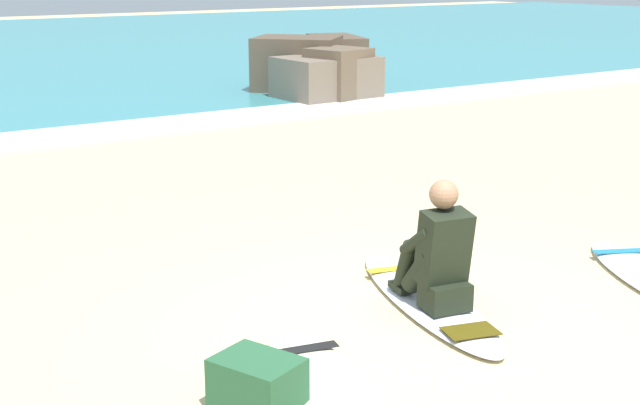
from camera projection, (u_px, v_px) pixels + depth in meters
name	position (u px, v px, depth m)	size (l,w,h in m)	color
ground_plane	(424.00, 330.00, 6.21)	(80.00, 80.00, 0.00)	beige
breaking_foam	(53.00, 137.00, 12.84)	(80.00, 0.90, 0.11)	white
surfboard_main	(427.00, 299.00, 6.68)	(1.12, 2.29, 0.08)	silver
surfer_seated	(438.00, 257.00, 6.41)	(0.46, 0.75, 0.95)	black
surfboard_spare_near	(336.00, 392.00, 5.24)	(0.94, 2.07, 0.08)	#EFE5C6
rock_outcrop_distant	(323.00, 71.00, 17.11)	(2.95, 3.30, 1.12)	brown
beach_bag	(257.00, 385.00, 5.06)	(0.36, 0.48, 0.32)	#285B38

